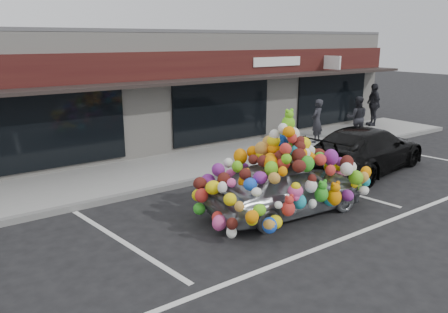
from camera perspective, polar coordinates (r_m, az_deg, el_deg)
ground at (r=10.61m, az=3.63°, el=-7.05°), size 90.00×90.00×0.00m
shop_building at (r=17.31m, az=-14.29°, el=8.56°), size 24.00×7.20×4.31m
sidewalk at (r=13.74m, az=-6.90°, el=-1.59°), size 26.00×3.00×0.15m
kerb at (r=12.50m, az=-3.59°, el=-3.21°), size 26.00×0.18×0.16m
parking_stripe_left at (r=9.27m, az=-13.05°, el=-10.81°), size 0.73×4.37×0.01m
parking_stripe_mid at (r=12.58m, az=13.04°, el=-3.80°), size 0.73×4.37×0.01m
parking_stripe_right at (r=16.88m, az=25.38°, el=-0.07°), size 0.73×4.37×0.01m
lane_line at (r=10.57m, az=20.30°, el=-8.08°), size 14.00×0.12×0.01m
toy_car at (r=10.28m, az=8.17°, el=-3.11°), size 2.80×4.23×2.38m
black_sedan at (r=14.20m, az=18.09°, el=0.92°), size 2.71×5.07×1.40m
pedestrian_a at (r=17.03m, az=12.03°, el=4.57°), size 0.70×0.58×1.66m
pedestrian_b at (r=18.04m, az=16.98°, el=4.86°), size 1.03×1.03×1.69m
pedestrian_c at (r=21.13m, az=18.91°, el=6.44°), size 1.21×0.95×1.92m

